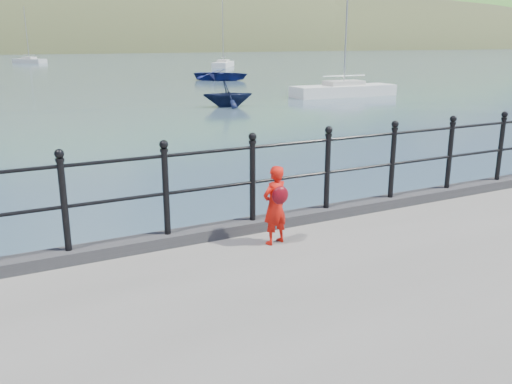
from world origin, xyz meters
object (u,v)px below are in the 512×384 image
sailboat_near (343,91)px  launch_blue (222,75)px  sailboat_deep (30,61)px  child (275,205)px  launch_navy (228,94)px  railing (211,176)px  sailboat_far (223,65)px

sailboat_near → launch_blue: bearing=96.4°
sailboat_deep → launch_blue: bearing=-22.9°
child → sailboat_near: size_ratio=0.11×
launch_blue → launch_navy: launch_navy is taller
launch_navy → sailboat_near: sailboat_near is taller
railing → launch_blue: size_ratio=3.63×
railing → child: (0.63, -0.57, -0.31)m
launch_blue → sailboat_deep: sailboat_deep is taller
launch_navy → sailboat_deep: 68.20m
launch_blue → sailboat_deep: size_ratio=0.57×
railing → sailboat_far: sailboat_far is taller
child → launch_navy: bearing=-127.2°
launch_blue → sailboat_near: size_ratio=0.52×
railing → sailboat_far: size_ratio=1.84×
railing → sailboat_deep: (6.10, 88.97, -1.48)m
child → launch_blue: size_ratio=0.20×
launch_navy → sailboat_far: bearing=-9.7°
launch_blue → sailboat_near: 17.07m
railing → sailboat_near: sailboat_near is taller
launch_navy → child: bearing=171.0°
launch_blue → launch_navy: bearing=-156.9°
railing → sailboat_near: bearing=50.4°
railing → sailboat_deep: bearing=86.1°
railing → child: railing is taller
sailboat_near → sailboat_far: 41.20m
railing → sailboat_near: 29.59m
launch_blue → sailboat_near: (1.10, -17.03, -0.18)m
child → launch_blue: child is taller
sailboat_far → sailboat_deep: bearing=74.5°
launch_blue → sailboat_far: (10.47, 23.09, -0.17)m
launch_navy → sailboat_near: bearing=-64.2°
child → launch_navy: (9.11, 21.44, -0.82)m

